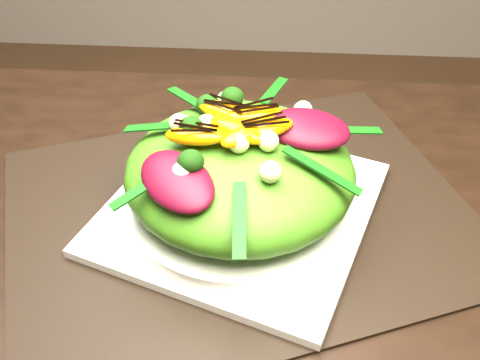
# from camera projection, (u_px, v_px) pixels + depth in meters

# --- Properties ---
(placemat) EXTENTS (0.58, 0.51, 0.00)m
(placemat) POSITION_uv_depth(u_px,v_px,m) (240.00, 212.00, 0.60)
(placemat) COLOR black
(placemat) RESTS_ON dining_table
(plate_base) EXTENTS (0.33, 0.33, 0.01)m
(plate_base) POSITION_uv_depth(u_px,v_px,m) (240.00, 207.00, 0.59)
(plate_base) COLOR white
(plate_base) RESTS_ON placemat
(salad_bowl) EXTENTS (0.26, 0.26, 0.02)m
(salad_bowl) POSITION_uv_depth(u_px,v_px,m) (240.00, 198.00, 0.58)
(salad_bowl) COLOR silver
(salad_bowl) RESTS_ON plate_base
(lettuce_mound) EXTENTS (0.28, 0.28, 0.08)m
(lettuce_mound) POSITION_uv_depth(u_px,v_px,m) (240.00, 171.00, 0.56)
(lettuce_mound) COLOR #427B16
(lettuce_mound) RESTS_ON salad_bowl
(radicchio_leaf) EXTENTS (0.08, 0.05, 0.02)m
(radicchio_leaf) POSITION_uv_depth(u_px,v_px,m) (308.00, 129.00, 0.54)
(radicchio_leaf) COLOR #450715
(radicchio_leaf) RESTS_ON lettuce_mound
(orange_segment) EXTENTS (0.06, 0.04, 0.02)m
(orange_segment) POSITION_uv_depth(u_px,v_px,m) (218.00, 121.00, 0.55)
(orange_segment) COLOR orange
(orange_segment) RESTS_ON lettuce_mound
(broccoli_floret) EXTENTS (0.04, 0.04, 0.03)m
(broccoli_floret) POSITION_uv_depth(u_px,v_px,m) (177.00, 109.00, 0.56)
(broccoli_floret) COLOR black
(broccoli_floret) RESTS_ON lettuce_mound
(macadamia_nut) EXTENTS (0.02, 0.02, 0.02)m
(macadamia_nut) POSITION_uv_depth(u_px,v_px,m) (269.00, 156.00, 0.50)
(macadamia_nut) COLOR #FFE3B3
(macadamia_nut) RESTS_ON lettuce_mound
(balsamic_drizzle) EXTENTS (0.05, 0.01, 0.00)m
(balsamic_drizzle) POSITION_uv_depth(u_px,v_px,m) (218.00, 113.00, 0.54)
(balsamic_drizzle) COLOR black
(balsamic_drizzle) RESTS_ON orange_segment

